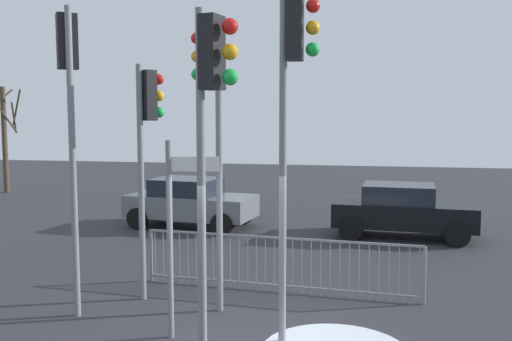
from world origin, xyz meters
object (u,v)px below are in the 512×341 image
Objects in this scene: direction_sign_post at (174,229)px; car_black_near at (402,210)px; car_grey_mid at (190,202)px; bare_tree_left at (5,136)px; traffic_light_rear_right at (211,111)px; traffic_light_mid_right at (293,89)px; traffic_light_foreground_right at (147,128)px; traffic_light_rear_left at (211,102)px; traffic_light_mid_left at (69,93)px.

car_black_near is (3.85, 7.90, -0.92)m from direction_sign_post.
bare_tree_left is (-10.12, 5.63, 1.72)m from car_grey_mid.
direction_sign_post is 0.75× the size of car_grey_mid.
traffic_light_rear_right is 9.87m from car_black_near.
traffic_light_rear_right is 1.17× the size of car_grey_mid.
traffic_light_mid_right is at bearing -100.52° from car_black_near.
traffic_light_foreground_right is at bearing -46.66° from bare_tree_left.
traffic_light_foreground_right reaches higher than direction_sign_post.
traffic_light_rear_left is 1.23× the size of car_grey_mid.
traffic_light_mid_left is 3.45m from traffic_light_rear_right.
traffic_light_rear_right is (2.92, -1.82, -0.31)m from traffic_light_mid_left.
traffic_light_mid_right is at bearing 5.32° from traffic_light_foreground_right.
direction_sign_post is at bearing -85.56° from traffic_light_mid_right.
bare_tree_left is at bearing 123.27° from direction_sign_post.
traffic_light_mid_right is 1.58m from traffic_light_rear_right.
car_grey_mid is at bearing 97.28° from direction_sign_post.
direction_sign_post is at bearing -47.84° from bare_tree_left.
car_grey_mid is at bearing 55.01° from traffic_light_mid_left.
bare_tree_left is at bearing -124.87° from traffic_light_rear_right.
traffic_light_mid_left is 2.96m from direction_sign_post.
direction_sign_post is 0.77× the size of car_black_near.
traffic_light_mid_left is at bearing -98.31° from traffic_light_mid_right.
traffic_light_rear_right is at bearing -103.48° from car_black_near.
traffic_light_mid_right is (1.52, -1.16, 0.16)m from traffic_light_rear_left.
car_grey_mid is at bearing 135.45° from traffic_light_foreground_right.
direction_sign_post is at bearing -176.14° from traffic_light_rear_left.
car_grey_mid is at bearing -29.07° from bare_tree_left.
car_black_near is at bearing 85.63° from traffic_light_foreground_right.
traffic_light_mid_left is 2.34m from traffic_light_rear_left.
traffic_light_mid_right is at bearing 159.59° from traffic_light_rear_right.
bare_tree_left is at bearing 164.73° from car_black_near.
traffic_light_mid_left is 3.81m from traffic_light_mid_right.
traffic_light_foreground_right is 16.63m from bare_tree_left.
bare_tree_left is (-12.73, 12.49, -1.11)m from traffic_light_rear_left.
car_black_near is at bearing -14.60° from traffic_light_rear_left.
bare_tree_left is (-11.40, 12.08, -0.65)m from traffic_light_foreground_right.
traffic_light_rear_right is 1.02× the size of bare_tree_left.
car_grey_mid is 0.87× the size of bare_tree_left.
traffic_light_mid_right is 8.57m from car_black_near.
traffic_light_rear_right is at bearing -60.54° from direction_sign_post.
car_black_near is 0.86× the size of bare_tree_left.
traffic_light_foreground_right is 0.91× the size of traffic_light_rear_right.
car_black_near is (2.95, 9.04, -2.66)m from traffic_light_rear_right.
traffic_light_mid_right is at bearing -113.24° from traffic_light_rear_left.
traffic_light_mid_right is 1.12× the size of bare_tree_left.
traffic_light_foreground_right is 2.49m from direction_sign_post.
car_grey_mid is at bearing -177.93° from car_black_near.
traffic_light_mid_left is 16.83m from bare_tree_left.
traffic_light_mid_right is (3.77, -0.54, 0.01)m from traffic_light_mid_left.
traffic_light_rear_left is at bearing -151.50° from traffic_light_rear_right.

